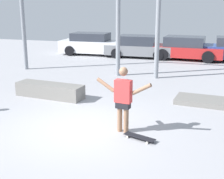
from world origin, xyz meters
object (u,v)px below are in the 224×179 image
skateboard (139,137)px  parked_car_red (186,48)px  parked_car_white (93,44)px  grind_box (50,90)px  parked_car_grey (139,47)px  skateboarder (123,97)px  manual_pad (214,102)px

skateboard → parked_car_red: (0.11, 12.03, 0.59)m
parked_car_red → parked_car_white: bearing=-177.6°
grind_box → parked_car_grey: (1.07, 9.45, 0.39)m
skateboarder → manual_pad: skateboarder is taller
manual_pad → parked_car_grey: (-4.48, 8.61, 0.55)m
parked_car_white → parked_car_grey: 3.09m
skateboarder → parked_car_white: bearing=122.2°
skateboard → grind_box: (-3.81, 2.56, 0.18)m
skateboard → grind_box: size_ratio=0.34×
parked_car_grey → skateboarder: bearing=-80.4°
grind_box → parked_car_red: parked_car_red is taller
skateboard → parked_car_white: parked_car_white is taller
parked_car_white → parked_car_grey: parked_car_white is taller
skateboarder → skateboard: size_ratio=2.01×
skateboarder → parked_car_grey: bearing=108.6°
grind_box → parked_car_grey: parked_car_grey is taller
parked_car_red → grind_box: bearing=-109.9°
grind_box → parked_car_grey: 9.52m
parked_car_white → parked_car_red: bearing=-2.2°
skateboarder → parked_car_white: (-5.32, 11.72, -0.26)m
skateboarder → skateboard: 1.07m
parked_car_grey → parked_car_red: (2.85, 0.01, 0.02)m
parked_car_white → parked_car_red: size_ratio=1.02×
parked_car_white → parked_car_grey: size_ratio=1.03×
skateboarder → parked_car_white: skateboarder is taller
parked_car_red → manual_pad: bearing=-76.7°
parked_car_red → skateboarder: bearing=-90.4°
grind_box → parked_car_grey: bearing=83.5°
parked_car_grey → parked_car_red: size_ratio=0.99×
manual_pad → parked_car_red: 8.80m
skateboard → grind_box: grind_box is taller
grind_box → manual_pad: bearing=8.6°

